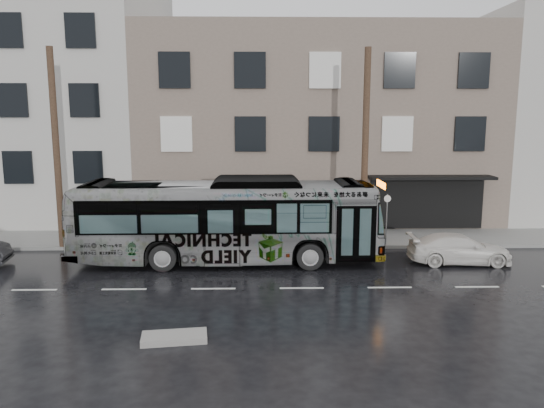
{
  "coord_description": "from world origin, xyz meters",
  "views": [
    {
      "loc": [
        1.74,
        -20.85,
        6.23
      ],
      "look_at": [
        2.23,
        2.5,
        2.24
      ],
      "focal_mm": 35.0,
      "sensor_mm": 36.0,
      "label": 1
    }
  ],
  "objects_px": {
    "utility_pole_front": "(365,149)",
    "sign_post": "(387,220)",
    "utility_pole_rear": "(56,149)",
    "bus": "(227,220)",
    "white_sedan": "(459,249)"
  },
  "relations": [
    {
      "from": "utility_pole_front",
      "to": "sign_post",
      "type": "relative_size",
      "value": 3.75
    },
    {
      "from": "sign_post",
      "to": "bus",
      "type": "height_order",
      "value": "bus"
    },
    {
      "from": "utility_pole_rear",
      "to": "sign_post",
      "type": "xyz_separation_m",
      "value": [
        15.1,
        0.0,
        -3.3
      ]
    },
    {
      "from": "utility_pole_front",
      "to": "bus",
      "type": "bearing_deg",
      "value": -160.13
    },
    {
      "from": "utility_pole_front",
      "to": "white_sedan",
      "type": "relative_size",
      "value": 2.12
    },
    {
      "from": "utility_pole_front",
      "to": "utility_pole_rear",
      "type": "distance_m",
      "value": 14.0
    },
    {
      "from": "utility_pole_front",
      "to": "white_sedan",
      "type": "height_order",
      "value": "utility_pole_front"
    },
    {
      "from": "utility_pole_front",
      "to": "sign_post",
      "type": "height_order",
      "value": "utility_pole_front"
    },
    {
      "from": "utility_pole_rear",
      "to": "white_sedan",
      "type": "relative_size",
      "value": 2.12
    },
    {
      "from": "utility_pole_front",
      "to": "sign_post",
      "type": "bearing_deg",
      "value": 0.0
    },
    {
      "from": "utility_pole_rear",
      "to": "utility_pole_front",
      "type": "bearing_deg",
      "value": 0.0
    },
    {
      "from": "bus",
      "to": "white_sedan",
      "type": "bearing_deg",
      "value": -92.94
    },
    {
      "from": "utility_pole_front",
      "to": "utility_pole_rear",
      "type": "bearing_deg",
      "value": 180.0
    },
    {
      "from": "sign_post",
      "to": "white_sedan",
      "type": "bearing_deg",
      "value": -46.94
    },
    {
      "from": "utility_pole_rear",
      "to": "white_sedan",
      "type": "xyz_separation_m",
      "value": [
        17.58,
        -2.65,
        -4.03
      ]
    }
  ]
}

